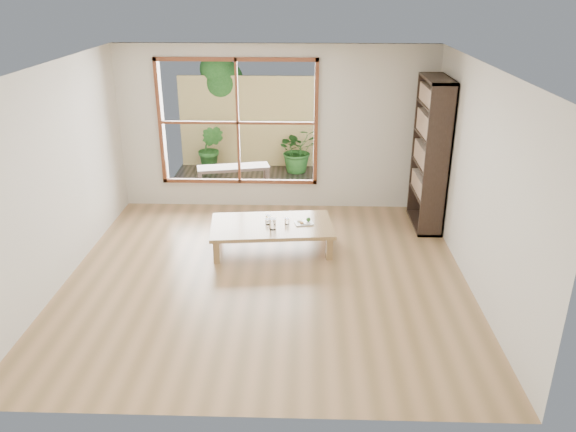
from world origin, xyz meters
The scene contains 15 objects.
ground centered at (0.00, 0.00, 0.00)m, with size 5.00×5.00×0.00m, color tan.
low_table centered at (0.02, 0.81, 0.32)m, with size 1.75×1.10×0.36m.
floor_cushion centered at (-0.22, 1.69, 0.04)m, with size 0.48×0.48×0.07m, color silver.
bookshelf centered at (2.30, 1.74, 1.11)m, with size 0.36×1.00×2.22m, color #31221B.
glass_tall centered at (0.04, 0.64, 0.44)m, with size 0.09×0.09×0.16m, color silver.
glass_mid centered at (0.23, 0.82, 0.41)m, with size 0.06×0.06×0.09m, color silver.
glass_short centered at (-0.03, 0.92, 0.41)m, with size 0.07×0.07×0.08m, color silver.
glass_small centered at (-0.04, 0.81, 0.40)m, with size 0.06×0.06×0.08m, color silver.
food_tray centered at (0.47, 0.85, 0.38)m, with size 0.28×0.23×0.08m.
deck centered at (-0.60, 3.56, 0.00)m, with size 2.80×2.00×0.05m, color #342D26.
garden_bench centered at (-0.81, 3.22, 0.37)m, with size 1.32×0.64×0.40m.
bamboo_fence centered at (-0.60, 4.56, 0.90)m, with size 2.80×0.06×1.80m, color #D7B96E.
shrub_right centered at (0.32, 4.19, 0.46)m, with size 0.79×0.69×0.88m, color #2C6023.
shrub_left centered at (-1.35, 4.16, 0.48)m, with size 0.51×0.41×0.92m, color #2C6023.
garden_tree centered at (-1.28, 4.86, 1.63)m, with size 1.04×0.85×2.22m.
Camera 1 is at (0.48, -6.25, 3.45)m, focal length 35.00 mm.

